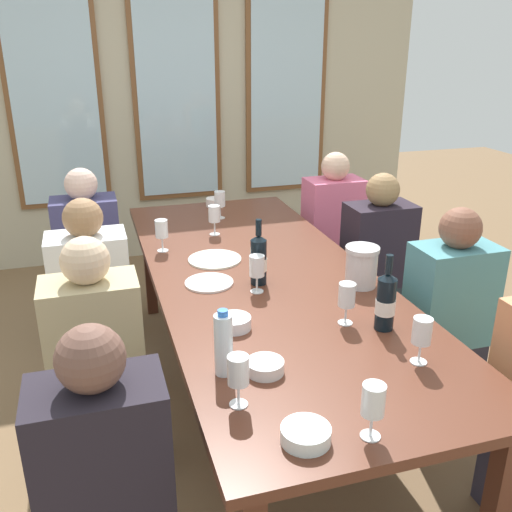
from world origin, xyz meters
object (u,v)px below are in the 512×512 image
(metal_pitcher, at_px, (361,266))
(seated_person_2, at_px, (90,262))
(seated_person_1, at_px, (376,270))
(seated_person_6, at_px, (98,370))
(wine_glass_5, at_px, (214,215))
(water_bottle, at_px, (224,344))
(wine_glass_1, at_px, (373,401))
(wine_glass_4, at_px, (238,371))
(tasting_bowl_2, at_px, (265,367))
(wine_bottle_0, at_px, (259,260))
(wine_glass_6, at_px, (422,332))
(seated_person_0, at_px, (94,310))
(seated_person_7, at_px, (447,325))
(wine_glass_0, at_px, (162,230))
(wine_glass_3, at_px, (257,268))
(seated_person_3, at_px, (332,236))
(white_plate_0, at_px, (209,283))
(tasting_bowl_1, at_px, (306,434))
(seated_person_4, at_px, (108,501))
(wine_glass_2, at_px, (220,200))
(wine_bottle_1, at_px, (386,301))
(dining_table, at_px, (263,286))
(wine_glass_7, at_px, (347,296))
(tasting_bowl_3, at_px, (215,202))
(white_plate_1, at_px, (215,259))

(metal_pitcher, xyz_separation_m, seated_person_2, (-1.20, 1.22, -0.31))
(seated_person_1, distance_m, seated_person_6, 1.74)
(wine_glass_5, bearing_deg, water_bottle, -101.67)
(wine_glass_1, height_order, wine_glass_4, same)
(tasting_bowl_2, bearing_deg, water_bottle, 164.38)
(wine_bottle_0, height_order, wine_glass_6, wine_bottle_0)
(wine_glass_5, distance_m, seated_person_0, 0.87)
(water_bottle, xyz_separation_m, seated_person_7, (1.20, 0.41, -0.33))
(wine_glass_0, height_order, wine_glass_1, same)
(wine_glass_3, xyz_separation_m, seated_person_3, (0.90, 1.16, -0.33))
(tasting_bowl_2, distance_m, seated_person_7, 1.18)
(water_bottle, xyz_separation_m, seated_person_3, (1.20, 1.76, -0.33))
(white_plate_0, height_order, seated_person_6, seated_person_6)
(wine_glass_0, distance_m, wine_glass_1, 1.73)
(wine_glass_5, height_order, wine_glass_6, same)
(tasting_bowl_2, xyz_separation_m, seated_person_3, (1.06, 1.80, -0.24))
(tasting_bowl_2, height_order, wine_glass_1, wine_glass_1)
(wine_glass_3, bearing_deg, tasting_bowl_1, -99.11)
(tasting_bowl_2, relative_size, seated_person_4, 0.12)
(metal_pitcher, relative_size, wine_glass_4, 1.09)
(wine_bottle_0, xyz_separation_m, wine_glass_2, (0.07, 1.04, -0.00))
(wine_glass_6, bearing_deg, wine_bottle_1, 89.24)
(seated_person_0, bearing_deg, metal_pitcher, -24.18)
(seated_person_3, bearing_deg, metal_pitcher, -108.75)
(tasting_bowl_1, bearing_deg, dining_table, 78.12)
(wine_glass_2, bearing_deg, wine_bottle_1, -80.16)
(wine_glass_0, height_order, seated_person_0, seated_person_0)
(wine_glass_2, relative_size, wine_glass_6, 1.00)
(tasting_bowl_1, distance_m, seated_person_2, 2.24)
(water_bottle, distance_m, wine_glass_5, 1.46)
(wine_bottle_0, xyz_separation_m, wine_glass_3, (-0.03, -0.09, -0.00))
(wine_glass_2, bearing_deg, wine_glass_7, -84.30)
(water_bottle, bearing_deg, seated_person_0, 111.60)
(wine_glass_2, height_order, wine_glass_4, same)
(tasting_bowl_3, distance_m, wine_glass_3, 1.41)
(wine_glass_1, bearing_deg, white_plate_1, 94.67)
(wine_glass_4, xyz_separation_m, seated_person_6, (-0.42, 0.68, -0.34))
(wine_glass_1, height_order, wine_glass_5, same)
(wine_glass_3, bearing_deg, white_plate_1, 102.56)
(seated_person_6, bearing_deg, seated_person_4, -90.00)
(seated_person_1, bearing_deg, wine_glass_4, -132.40)
(seated_person_3, bearing_deg, seated_person_4, -128.88)
(seated_person_1, bearing_deg, tasting_bowl_1, -124.68)
(wine_bottle_1, height_order, seated_person_2, seated_person_2)
(tasting_bowl_1, bearing_deg, seated_person_7, 37.78)
(seated_person_3, bearing_deg, wine_glass_0, -157.20)
(white_plate_1, bearing_deg, wine_glass_2, 74.30)
(wine_glass_6, xyz_separation_m, seated_person_3, (0.52, 1.90, -0.34))
(wine_glass_3, xyz_separation_m, wine_glass_6, (0.38, -0.73, 0.00))
(wine_glass_0, distance_m, wine_glass_4, 1.43)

